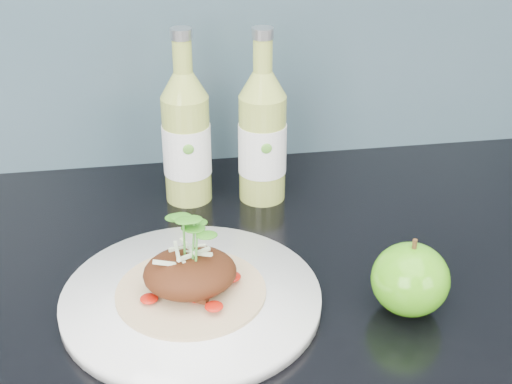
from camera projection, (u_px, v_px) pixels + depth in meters
dinner_plate at (191, 299)px, 0.76m from camera, size 0.37×0.37×0.02m
pork_taco at (190, 271)px, 0.75m from camera, size 0.16×0.16×0.10m
green_apple at (410, 279)px, 0.74m from camera, size 0.09×0.09×0.09m
cider_bottle_left at (186, 138)px, 0.94m from camera, size 0.06×0.07×0.24m
cider_bottle_right at (262, 137)px, 0.94m from camera, size 0.09×0.09×0.24m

